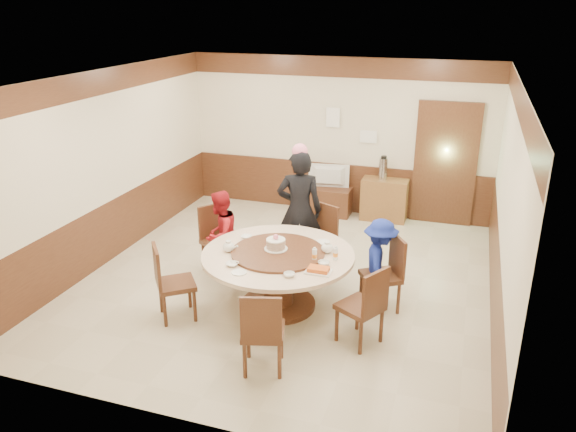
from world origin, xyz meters
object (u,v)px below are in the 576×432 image
(tv_stand, at_px, (328,201))
(side_cabinet, at_px, (384,200))
(television, at_px, (328,177))
(person_red, at_px, (220,235))
(person_blue, at_px, (380,263))
(shrimp_platter, at_px, (318,270))
(banquet_table, at_px, (278,269))
(person_standing, at_px, (299,210))
(thermos, at_px, (383,169))
(birthday_cake, at_px, (276,244))

(tv_stand, xyz_separation_m, side_cabinet, (1.03, 0.03, 0.12))
(television, relative_size, side_cabinet, 0.93)
(television, bearing_deg, person_red, 66.39)
(person_blue, relative_size, tv_stand, 1.37)
(shrimp_platter, relative_size, tv_stand, 0.35)
(shrimp_platter, bearing_deg, television, 102.63)
(banquet_table, xyz_separation_m, tv_stand, (-0.24, 3.48, -0.28))
(person_red, bearing_deg, tv_stand, 171.49)
(person_standing, bearing_deg, banquet_table, 79.46)
(banquet_table, relative_size, thermos, 5.03)
(person_blue, xyz_separation_m, thermos, (-0.47, 3.05, 0.36))
(banquet_table, distance_m, television, 3.49)
(side_cabinet, bearing_deg, television, -178.33)
(banquet_table, height_order, television, television)
(shrimp_platter, bearing_deg, person_blue, 54.39)
(side_cabinet, bearing_deg, birthday_cake, -103.49)
(banquet_table, relative_size, person_red, 1.51)
(banquet_table, height_order, tv_stand, banquet_table)
(person_standing, height_order, thermos, person_standing)
(thermos, bearing_deg, shrimp_platter, -91.71)
(banquet_table, relative_size, side_cabinet, 2.39)
(shrimp_platter, distance_m, tv_stand, 3.96)
(television, xyz_separation_m, thermos, (0.97, 0.03, 0.23))
(person_standing, relative_size, television, 2.39)
(person_red, bearing_deg, side_cabinet, 155.02)
(banquet_table, bearing_deg, side_cabinet, 77.36)
(birthday_cake, bearing_deg, person_standing, 92.19)
(person_standing, bearing_deg, thermos, -124.26)
(television, bearing_deg, person_standing, 85.86)
(person_red, relative_size, person_blue, 1.08)
(person_standing, distance_m, person_blue, 1.51)
(banquet_table, bearing_deg, person_blue, 20.92)
(birthday_cake, height_order, shrimp_platter, birthday_cake)
(person_standing, xyz_separation_m, shrimp_platter, (0.71, -1.55, -0.11))
(banquet_table, relative_size, television, 2.58)
(person_standing, relative_size, shrimp_platter, 5.91)
(person_red, distance_m, birthday_cake, 1.16)
(person_standing, relative_size, thermos, 4.67)
(tv_stand, height_order, television, television)
(person_standing, height_order, tv_stand, person_standing)
(birthday_cake, relative_size, thermos, 0.78)
(birthday_cake, relative_size, television, 0.40)
(person_blue, distance_m, shrimp_platter, 1.02)
(tv_stand, bearing_deg, person_blue, -64.47)
(person_red, distance_m, shrimp_platter, 1.92)
(person_blue, relative_size, television, 1.58)
(birthday_cake, height_order, television, birthday_cake)
(person_standing, relative_size, person_red, 1.41)
(birthday_cake, bearing_deg, banquet_table, -46.79)
(person_standing, bearing_deg, side_cabinet, -125.42)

